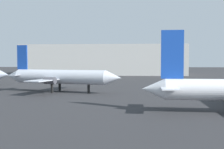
# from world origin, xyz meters

# --- Properties ---
(airplane_distant) EXTENTS (28.56, 18.91, 10.75)m
(airplane_distant) POSITION_xyz_m (-17.39, 49.79, 3.48)
(airplane_distant) COLOR silver
(airplane_distant) RESTS_ON ground_plane
(terminal_building) EXTENTS (81.55, 27.77, 15.07)m
(terminal_building) POSITION_xyz_m (-15.13, 132.24, 7.54)
(terminal_building) COLOR #B7B7B2
(terminal_building) RESTS_ON ground_plane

